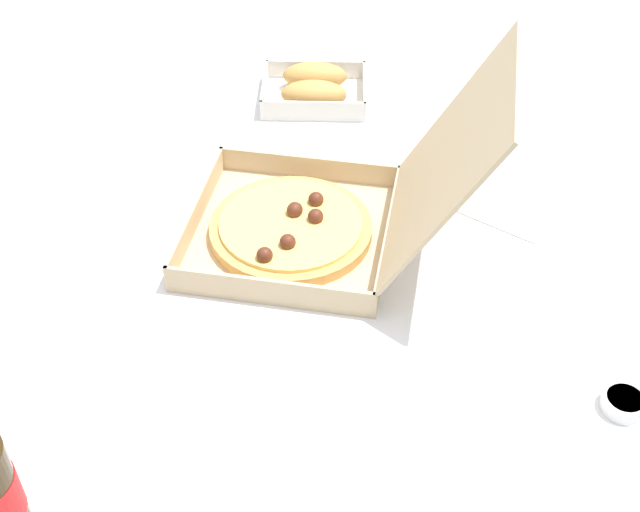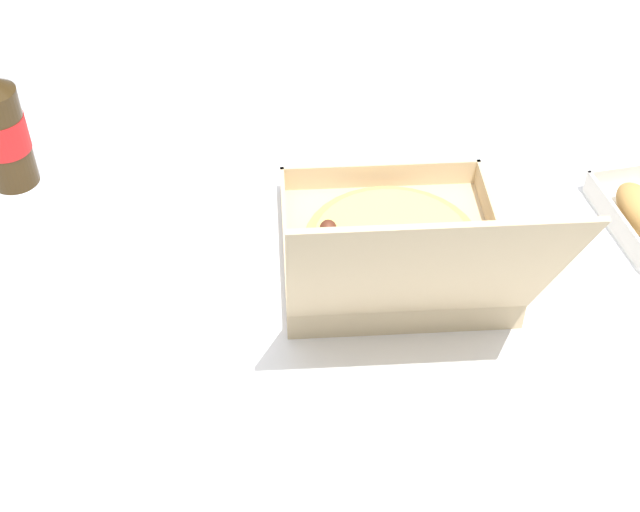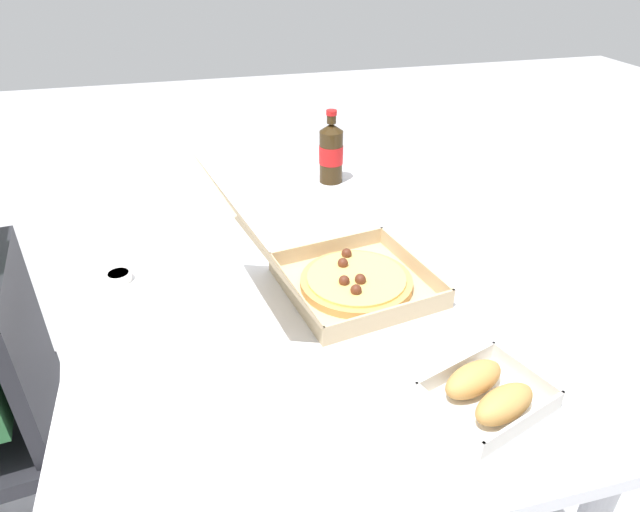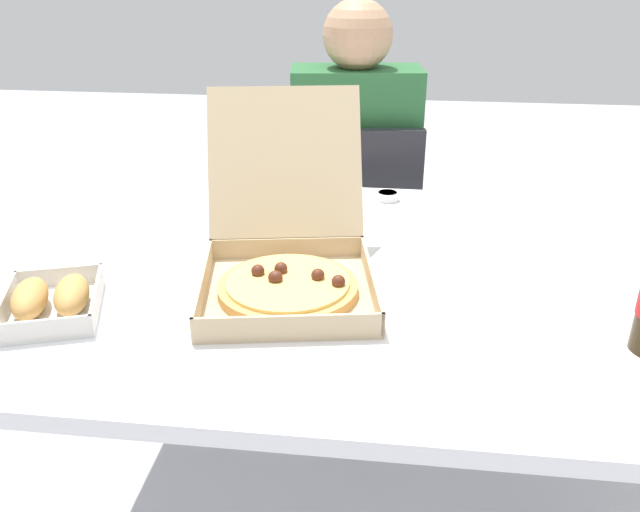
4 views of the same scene
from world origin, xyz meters
name	(u,v)px [view 2 (image 2 of 4)]	position (x,y,z in m)	size (l,w,h in m)	color
dining_table	(314,343)	(0.00, 0.00, 0.64)	(1.32, 0.95, 0.71)	white
pizza_box_open	(397,250)	(-0.10, -0.07, 0.76)	(0.37, 0.49, 0.31)	tan
cola_bottle	(1,130)	(0.49, -0.22, 0.80)	(0.07, 0.07, 0.22)	#33230F
paper_menu	(584,453)	(-0.33, 0.19, 0.71)	(0.21, 0.15, 0.00)	white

